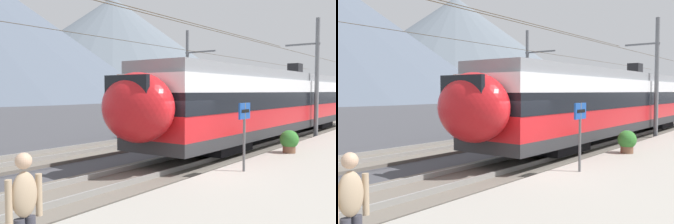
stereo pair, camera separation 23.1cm
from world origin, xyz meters
TOP-DOWN VIEW (x-y plane):
  - ground_plane at (0.00, 0.00)m, footprint 400.00×400.00m
  - track_near at (0.00, 1.31)m, footprint 120.00×3.00m
  - track_far at (0.00, 6.60)m, footprint 120.00×3.00m
  - train_near_platform at (10.08, 1.31)m, footprint 23.70×2.95m
  - train_far_track at (19.13, 6.60)m, footprint 24.39×2.98m
  - catenary_mast_mid at (12.64, -0.27)m, footprint 44.37×2.02m
  - catenary_mast_far_side at (12.88, 8.62)m, footprint 44.37×2.49m
  - platform_sign at (0.76, -1.54)m, footprint 0.70×0.08m
  - passenger_walking at (-7.15, -2.16)m, footprint 0.53×0.22m
  - potted_plant_platform_edge at (5.10, -1.46)m, footprint 0.75×0.75m
  - mountain_right_ridge at (141.25, 146.21)m, footprint 153.92×153.92m

SIDE VIEW (x-z plane):
  - ground_plane at x=0.00m, z-range 0.00..0.00m
  - track_near at x=0.00m, z-range -0.07..0.21m
  - track_far at x=0.00m, z-range -0.07..0.21m
  - potted_plant_platform_edge at x=5.10m, z-range 0.35..1.28m
  - passenger_walking at x=-7.15m, z-range 0.40..2.09m
  - platform_sign at x=0.76m, z-range 0.80..2.94m
  - train_near_platform at x=10.08m, z-range 0.09..4.36m
  - train_far_track at x=19.13m, z-range 0.09..4.36m
  - catenary_mast_mid at x=12.64m, z-range 0.19..7.21m
  - catenary_mast_far_side at x=12.88m, z-range 0.20..7.42m
  - mountain_right_ridge at x=141.25m, z-range 0.00..55.62m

